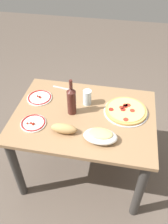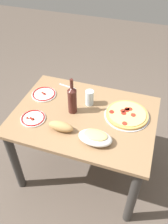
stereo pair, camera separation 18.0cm
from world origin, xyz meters
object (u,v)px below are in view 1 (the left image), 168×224
(dining_table, at_px, (84,127))
(water_glass, at_px, (88,97))
(baked_pasta_dish, at_px, (100,136))
(bread_loaf, at_px, (64,129))
(wine_bottle, at_px, (72,100))
(side_plate_far, at_px, (33,123))
(side_plate_near, at_px, (40,98))
(pepperoni_pizza, at_px, (126,111))

(dining_table, bearing_deg, water_glass, -91.89)
(baked_pasta_dish, height_order, bread_loaf, baked_pasta_dish)
(baked_pasta_dish, xyz_separation_m, wine_bottle, (0.26, -0.24, 0.08))
(side_plate_far, bearing_deg, dining_table, -154.58)
(baked_pasta_dish, relative_size, water_glass, 1.83)
(side_plate_near, bearing_deg, pepperoni_pizza, 177.21)
(baked_pasta_dish, height_order, wine_bottle, wine_bottle)
(baked_pasta_dish, relative_size, side_plate_far, 1.24)
(baked_pasta_dish, bearing_deg, water_glass, -67.28)
(dining_table, distance_m, side_plate_far, 0.42)
(wine_bottle, bearing_deg, water_glass, -129.16)
(dining_table, xyz_separation_m, pepperoni_pizza, (-0.32, -0.10, 0.15))
(pepperoni_pizza, bearing_deg, water_glass, -7.97)
(wine_bottle, bearing_deg, side_plate_near, -20.86)
(baked_pasta_dish, distance_m, side_plate_far, 0.52)
(baked_pasta_dish, xyz_separation_m, side_plate_far, (0.52, -0.06, -0.03))
(side_plate_near, xyz_separation_m, bread_loaf, (-0.30, 0.34, 0.03))
(dining_table, bearing_deg, side_plate_far, 25.42)
(wine_bottle, bearing_deg, baked_pasta_dish, 136.78)
(dining_table, distance_m, pepperoni_pizza, 0.37)
(side_plate_near, distance_m, side_plate_far, 0.31)
(side_plate_near, bearing_deg, side_plate_far, 100.01)
(baked_pasta_dish, bearing_deg, pepperoni_pizza, -116.36)
(dining_table, xyz_separation_m, side_plate_near, (0.41, -0.13, 0.15))
(water_glass, height_order, bread_loaf, water_glass)
(dining_table, relative_size, side_plate_near, 5.26)
(water_glass, relative_size, bread_loaf, 0.69)
(bread_loaf, bearing_deg, side_plate_near, -48.11)
(dining_table, height_order, water_glass, water_glass)
(wine_bottle, distance_m, side_plate_near, 0.35)
(water_glass, bearing_deg, dining_table, 88.11)
(baked_pasta_dish, xyz_separation_m, water_glass, (0.16, -0.37, 0.02))
(baked_pasta_dish, bearing_deg, side_plate_far, -6.77)
(dining_table, relative_size, water_glass, 8.48)
(wine_bottle, xyz_separation_m, bread_loaf, (0.01, 0.22, -0.09))
(baked_pasta_dish, distance_m, water_glass, 0.40)
(dining_table, height_order, baked_pasta_dish, baked_pasta_dish)
(water_glass, bearing_deg, bread_loaf, 72.13)
(baked_pasta_dish, distance_m, wine_bottle, 0.36)
(side_plate_near, bearing_deg, water_glass, -178.80)
(baked_pasta_dish, bearing_deg, dining_table, -55.35)
(baked_pasta_dish, xyz_separation_m, bread_loaf, (0.27, -0.02, -0.00))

